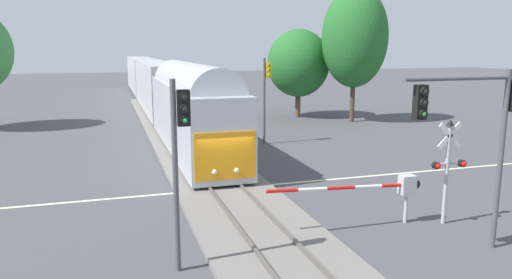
{
  "coord_description": "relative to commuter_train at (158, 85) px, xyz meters",
  "views": [
    {
      "loc": [
        -4.78,
        -20.68,
        6.37
      ],
      "look_at": [
        1.94,
        1.09,
        2.0
      ],
      "focal_mm": 33.73,
      "sensor_mm": 36.0,
      "label": 1
    }
  ],
  "objects": [
    {
      "name": "maple_right_background",
      "position": [
        15.48,
        -11.43,
        4.47
      ],
      "size": [
        5.57,
        5.57,
        11.46
      ],
      "color": "#4C3828",
      "rests_on": "ground"
    },
    {
      "name": "road_centre_stripe",
      "position": [
        -0.0,
        -27.99,
        -2.73
      ],
      "size": [
        44.0,
        0.2,
        0.01
      ],
      "color": "beige",
      "rests_on": "ground"
    },
    {
      "name": "traffic_signal_median",
      "position": [
        -2.97,
        -35.61,
        0.98
      ],
      "size": [
        0.53,
        0.38,
        5.54
      ],
      "color": "#4C4C51",
      "rests_on": "ground"
    },
    {
      "name": "commuter_train",
      "position": [
        0.0,
        0.0,
        0.0
      ],
      "size": [
        3.04,
        61.2,
        5.16
      ],
      "color": "#B2B7C1",
      "rests_on": "railway_track"
    },
    {
      "name": "crossing_gate_near",
      "position": [
        4.8,
        -34.16,
        -1.32
      ],
      "size": [
        5.97,
        0.4,
        1.8
      ],
      "color": "#B7B7BC",
      "rests_on": "ground"
    },
    {
      "name": "traffic_signal_near_right",
      "position": [
        5.86,
        -36.97,
        1.57
      ],
      "size": [
        4.09,
        0.38,
        5.73
      ],
      "color": "#4C4C51",
      "rests_on": "ground"
    },
    {
      "name": "ground_plane",
      "position": [
        -0.0,
        -27.99,
        -2.73
      ],
      "size": [
        220.0,
        220.0,
        0.0
      ],
      "primitive_type": "plane",
      "color": "#47474C"
    },
    {
      "name": "crossing_signal_mast",
      "position": [
        6.77,
        -34.68,
        -0.37
      ],
      "size": [
        1.36,
        0.44,
        3.87
      ],
      "color": "#B2B2B7",
      "rests_on": "ground"
    },
    {
      "name": "railway_track",
      "position": [
        -0.0,
        -27.99,
        -2.64
      ],
      "size": [
        4.4,
        80.0,
        0.32
      ],
      "color": "slate",
      "rests_on": "ground"
    },
    {
      "name": "oak_far_right",
      "position": [
        12.03,
        -7.41,
        2.22
      ],
      "size": [
        5.68,
        5.68,
        8.03
      ],
      "color": "brown",
      "rests_on": "ground"
    },
    {
      "name": "traffic_signal_far_side",
      "position": [
        5.21,
        -18.61,
        1.09
      ],
      "size": [
        0.53,
        0.38,
        5.71
      ],
      "color": "#4C4C51",
      "rests_on": "ground"
    }
  ]
}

